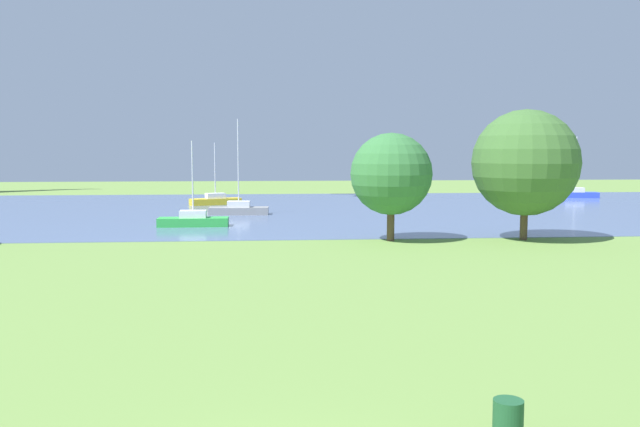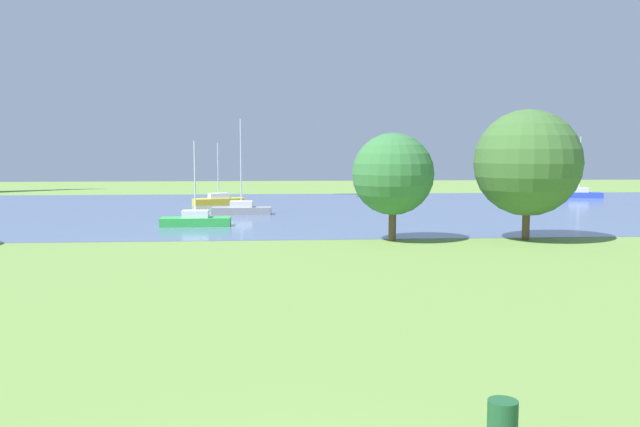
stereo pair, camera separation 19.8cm
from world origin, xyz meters
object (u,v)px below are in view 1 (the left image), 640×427
(sailboat_blue, at_px, (575,194))
(sailboat_yellow, at_px, (215,200))
(litter_bin, at_px, (508,421))
(sailboat_green, at_px, (193,220))
(tree_west_near, at_px, (526,163))
(sailboat_gray, at_px, (239,209))
(tree_west_far, at_px, (391,174))

(sailboat_blue, xyz_separation_m, sailboat_yellow, (-38.43, -6.09, -0.01))
(sailboat_blue, bearing_deg, litter_bin, -116.30)
(sailboat_green, xyz_separation_m, tree_west_near, (20.18, -8.45, 4.09))
(litter_bin, bearing_deg, tree_west_near, 68.06)
(sailboat_gray, height_order, tree_west_far, sailboat_gray)
(litter_bin, xyz_separation_m, sailboat_green, (-9.39, 35.25, 0.05))
(sailboat_green, relative_size, sailboat_gray, 0.76)
(sailboat_yellow, xyz_separation_m, sailboat_gray, (2.59, -9.85, 0.02))
(sailboat_gray, xyz_separation_m, tree_west_near, (17.36, -16.52, 4.07))
(sailboat_yellow, height_order, sailboat_green, sailboat_yellow)
(sailboat_blue, xyz_separation_m, tree_west_far, (-26.41, -32.24, 3.44))
(litter_bin, height_order, sailboat_yellow, sailboat_yellow)
(sailboat_yellow, xyz_separation_m, tree_west_near, (19.94, -26.36, 4.09))
(sailboat_gray, bearing_deg, sailboat_green, -109.27)
(tree_west_far, distance_m, tree_west_near, 7.95)
(litter_bin, relative_size, sailboat_yellow, 0.14)
(sailboat_yellow, bearing_deg, tree_west_far, -65.31)
(sailboat_yellow, distance_m, sailboat_gray, 10.18)
(litter_bin, height_order, sailboat_blue, sailboat_blue)
(sailboat_yellow, relative_size, sailboat_green, 1.00)
(sailboat_green, bearing_deg, litter_bin, -75.09)
(sailboat_green, xyz_separation_m, tree_west_far, (12.26, -8.23, 3.45))
(sailboat_blue, xyz_separation_m, tree_west_near, (-18.49, -32.45, 4.09))
(litter_bin, bearing_deg, sailboat_yellow, 99.76)
(sailboat_blue, distance_m, tree_west_far, 41.82)
(litter_bin, height_order, sailboat_green, sailboat_green)
(litter_bin, xyz_separation_m, sailboat_blue, (29.28, 59.26, 0.06))
(sailboat_gray, relative_size, tree_west_near, 1.01)
(sailboat_blue, relative_size, sailboat_green, 1.13)
(litter_bin, xyz_separation_m, sailboat_yellow, (-9.15, 53.17, 0.05))
(tree_west_far, relative_size, tree_west_near, 0.82)
(sailboat_gray, bearing_deg, tree_west_near, -43.57)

